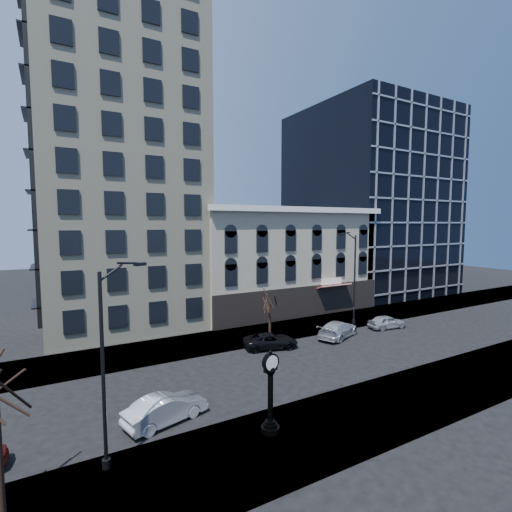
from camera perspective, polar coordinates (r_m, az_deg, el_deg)
ground at (r=27.85m, az=0.45°, el=-17.46°), size 160.00×160.00×0.00m
sidewalk_far at (r=34.58m, az=-6.30°, el=-12.85°), size 160.00×6.00×0.12m
sidewalk_near at (r=21.92m, az=11.86°, el=-23.96°), size 160.00×6.00×0.12m
cream_tower at (r=42.67m, az=-20.52°, el=16.42°), size 15.90×15.40×42.50m
victorian_row at (r=45.80m, az=3.66°, el=-0.84°), size 22.60×11.19×12.50m
glass_office at (r=62.34m, az=16.87°, el=7.86°), size 20.00×20.15×28.00m
street_clock at (r=19.92m, az=2.23°, el=-20.59°), size 0.96×0.96×4.23m
street_lamp_near at (r=17.16m, az=-20.78°, el=-7.75°), size 2.24×1.04×9.04m
street_lamp_far at (r=39.28m, az=14.22°, el=0.34°), size 2.55×0.45×9.86m
bare_tree_far at (r=34.92m, az=2.15°, el=-6.38°), size 2.81×2.81×4.83m
car_near_b at (r=22.01m, az=-13.72°, el=-21.85°), size 4.77×2.71×1.49m
car_far_a at (r=32.51m, az=2.26°, el=-12.91°), size 5.05×3.29×1.29m
car_far_b at (r=36.25m, az=12.52°, el=-10.94°), size 5.67×4.01×1.52m
car_far_c at (r=40.55m, az=19.47°, el=-9.53°), size 4.14×2.13×1.35m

